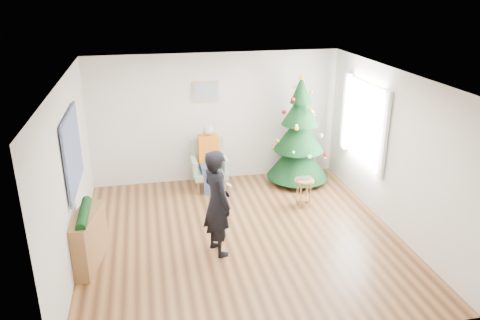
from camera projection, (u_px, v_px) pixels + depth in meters
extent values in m
plane|color=brown|center=(242.00, 237.00, 7.57)|extent=(5.00, 5.00, 0.00)
plane|color=white|center=(242.00, 77.00, 6.64)|extent=(5.00, 5.00, 0.00)
plane|color=silver|center=(216.00, 118.00, 9.39)|extent=(5.00, 0.00, 5.00)
plane|color=silver|center=(292.00, 248.00, 4.82)|extent=(5.00, 0.00, 5.00)
plane|color=silver|center=(69.00, 175.00, 6.63)|extent=(0.00, 5.00, 5.00)
plane|color=silver|center=(392.00, 151.00, 7.58)|extent=(0.00, 5.00, 5.00)
cube|color=white|center=(364.00, 122.00, 8.41)|extent=(0.04, 1.30, 1.40)
cube|color=white|center=(383.00, 135.00, 7.72)|extent=(0.05, 0.25, 1.50)
cube|color=white|center=(346.00, 111.00, 9.09)|extent=(0.05, 0.25, 1.50)
cylinder|color=#3F2816|center=(297.00, 175.00, 9.62)|extent=(0.10, 0.10, 0.29)
cone|color=black|center=(298.00, 157.00, 9.48)|extent=(1.25, 1.25, 0.82)
cone|color=black|center=(299.00, 132.00, 9.29)|extent=(1.00, 1.00, 0.72)
cone|color=black|center=(300.00, 109.00, 9.12)|extent=(0.73, 0.73, 0.62)
cone|color=black|center=(301.00, 89.00, 8.98)|extent=(0.42, 0.42, 0.53)
cone|color=gold|center=(302.00, 75.00, 8.89)|extent=(0.13, 0.13, 0.13)
cylinder|color=brown|center=(304.00, 181.00, 8.41)|extent=(0.36, 0.36, 0.04)
cylinder|color=brown|center=(303.00, 198.00, 8.54)|extent=(0.27, 0.27, 0.02)
imported|color=silver|center=(305.00, 179.00, 8.40)|extent=(0.31, 0.22, 0.02)
cube|color=gray|center=(210.00, 173.00, 9.24)|extent=(0.66, 0.61, 0.12)
cube|color=gray|center=(207.00, 152.00, 9.37)|extent=(0.65, 0.12, 0.60)
cube|color=gray|center=(194.00, 166.00, 9.12)|extent=(0.10, 0.51, 0.30)
cube|color=gray|center=(225.00, 164.00, 9.24)|extent=(0.10, 0.51, 0.30)
cube|color=navy|center=(210.00, 168.00, 9.12)|extent=(0.38, 0.39, 0.14)
cube|color=#CA6313|center=(208.00, 149.00, 9.19)|extent=(0.39, 0.21, 0.55)
sphere|color=tan|center=(208.00, 130.00, 9.04)|extent=(0.20, 0.20, 0.20)
imported|color=black|center=(217.00, 203.00, 6.87)|extent=(0.57, 0.70, 1.65)
cube|color=white|center=(229.00, 186.00, 6.78)|extent=(0.08, 0.13, 0.04)
cube|color=brown|center=(87.00, 240.00, 6.71)|extent=(0.50, 1.04, 0.80)
cylinder|color=black|center=(84.00, 214.00, 6.56)|extent=(0.14, 0.90, 0.14)
cube|color=black|center=(73.00, 151.00, 6.82)|extent=(0.03, 1.50, 1.15)
cube|color=tan|center=(205.00, 92.00, 9.13)|extent=(0.52, 0.03, 0.42)
cube|color=gray|center=(206.00, 92.00, 9.10)|extent=(0.44, 0.02, 0.34)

